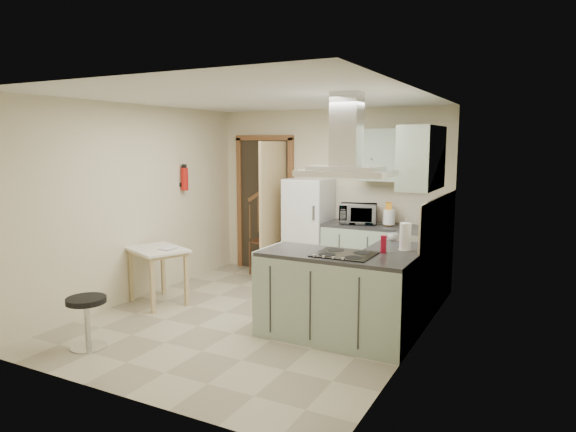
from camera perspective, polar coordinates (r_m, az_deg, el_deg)
The scene contains 28 objects.
floor at distance 6.07m, azimuth -3.34°, elevation -11.25°, with size 4.20×4.20×0.00m, color tan.
ceiling at distance 5.75m, azimuth -3.56°, elevation 12.97°, with size 4.20×4.20×0.00m, color silver.
back_wall at distance 7.64m, azimuth 4.66°, elevation 2.38°, with size 3.60×3.60×0.00m, color beige.
left_wall at distance 6.87m, azimuth -16.44°, elevation 1.42°, with size 4.20×4.20×0.00m, color beige.
right_wall at distance 5.10m, azimuth 14.18°, elevation -0.74°, with size 4.20×4.20×0.00m, color beige.
doorway at distance 8.13m, azimuth -2.61°, elevation 1.33°, with size 1.10×0.12×2.10m, color brown.
fridge at distance 7.52m, azimuth 2.32°, elevation -1.54°, with size 0.60×0.60×1.50m, color white.
counter_back at distance 7.26m, azimuth 8.48°, elevation -4.38°, with size 1.08×0.60×0.90m, color #9EB2A0.
counter_right at distance 6.40m, azimuth 13.65°, elevation -6.24°, with size 0.60×1.95×0.90m, color #9EB2A0.
splashback at distance 7.33m, azimuth 11.55°, elevation 1.21°, with size 1.68×0.02×0.50m, color beige.
wall_cabinet_back at distance 7.13m, azimuth 11.27°, elevation 6.67°, with size 0.85×0.35×0.70m, color #9EB2A0.
wall_cabinet_right at distance 5.91m, azimuth 14.65°, elevation 6.28°, with size 0.35×0.90×0.70m, color #9EB2A0.
peninsula at distance 5.34m, azimuth 5.21°, elevation -8.93°, with size 1.55×0.65×0.90m, color #9EB2A0.
hob at distance 5.19m, azimuth 6.30°, elevation -4.25°, with size 0.58×0.50×0.01m, color black.
extractor_hood at distance 5.08m, azimuth 6.44°, elevation 4.75°, with size 0.90×0.55×0.10m, color silver.
sink at distance 6.14m, azimuth 13.40°, elevation -2.50°, with size 0.45×0.40×0.01m, color silver.
fire_extinguisher at distance 7.48m, azimuth -11.41°, elevation 4.05°, with size 0.10×0.10×0.32m, color #B2140F.
drop_leaf_table at distance 6.70m, azimuth -14.24°, elevation -6.47°, with size 0.76×0.57×0.71m, color tan.
bentwood_chair at distance 7.91m, azimuth -2.43°, elevation -2.80°, with size 0.46×0.46×1.03m, color #492318.
stool at distance 5.54m, azimuth -21.40°, elevation -10.94°, with size 0.38×0.38×0.52m, color black.
microwave at distance 7.17m, azimuth 7.81°, elevation 0.24°, with size 0.50×0.34×0.28m, color black.
kettle at distance 7.06m, azimuth 11.17°, elevation -0.10°, with size 0.17×0.17×0.24m, color white.
cereal_box at distance 7.12m, azimuth 11.09°, elevation 0.24°, with size 0.08×0.21×0.31m, color orange.
soap_bottle at distance 6.29m, azimuth 15.31°, elevation -1.60°, with size 0.08×0.08×0.17m, color silver.
paper_towel at distance 5.48m, azimuth 12.91°, elevation -2.21°, with size 0.12×0.12×0.30m, color white.
cup at distance 6.00m, azimuth 11.58°, elevation -2.31°, with size 0.11×0.11×0.09m, color white.
red_bottle at distance 5.34m, azimuth 10.56°, elevation -3.09°, with size 0.06×0.06×0.18m, color #AC0E2A.
book at distance 6.58m, azimuth -13.75°, elevation -3.09°, with size 0.16×0.22×0.10m, color maroon.
Camera 1 is at (2.94, -4.91, 2.02)m, focal length 32.00 mm.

